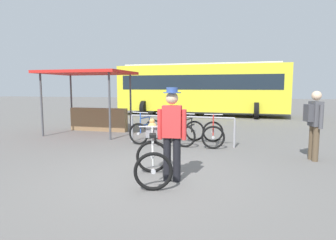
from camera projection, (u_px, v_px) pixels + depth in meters
name	position (u px, v px, depth m)	size (l,w,h in m)	color
ground_plane	(157.00, 177.00, 5.54)	(80.00, 80.00, 0.00)	#605E5B
bike_rack_rail	(181.00, 123.00, 8.53)	(3.21, 0.23, 0.88)	#99999E
racked_bike_blue	(147.00, 130.00, 9.05)	(0.85, 1.19, 0.97)	black
racked_bike_white	(168.00, 131.00, 8.86)	(0.68, 1.12, 0.97)	black
racked_bike_black	(190.00, 132.00, 8.67)	(0.81, 1.17, 0.97)	black
racked_bike_red	(213.00, 133.00, 8.47)	(0.75, 1.14, 0.97)	black
featured_bicycle	(153.00, 154.00, 5.37)	(0.95, 1.25, 1.09)	black
person_with_featured_bike	(172.00, 130.00, 5.16)	(0.53, 0.32, 1.72)	black
pedestrian_with_backpack	(314.00, 121.00, 6.67)	(0.39, 0.52, 1.64)	brown
bus_distant	(201.00, 87.00, 17.38)	(10.12, 3.75, 3.08)	yellow
market_stall	(93.00, 96.00, 10.79)	(3.16, 2.39, 2.30)	#4C4C51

